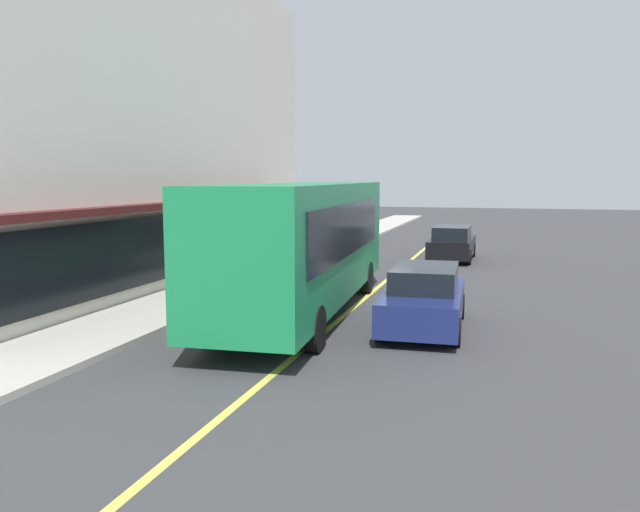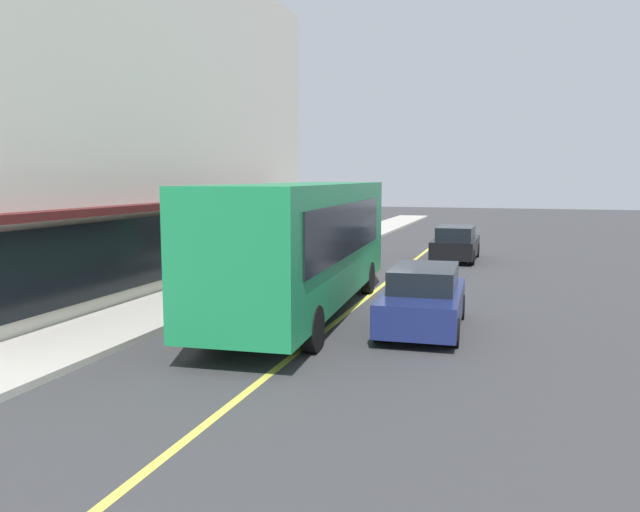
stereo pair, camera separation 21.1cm
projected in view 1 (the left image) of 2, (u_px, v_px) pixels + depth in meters
The scene contains 9 objects.
ground at pixel (367, 297), 19.51m from camera, with size 120.00×120.00×0.00m, color #38383A.
sidewalk at pixel (221, 286), 20.91m from camera, with size 80.00×2.60×0.15m, color #B2ADA3.
lane_centre_stripe at pixel (367, 296), 19.51m from camera, with size 36.00×0.16×0.01m, color #D8D14C.
storefront_building at pixel (19, 114), 20.67m from camera, with size 25.70×10.95×11.46m.
bus at pixel (305, 241), 16.77m from camera, with size 11.26×3.19×3.50m.
traffic_light at pixel (259, 209), 22.33m from camera, with size 0.30×0.52×3.20m.
car_navy at pixel (424, 299), 15.27m from camera, with size 4.37×2.00×1.52m.
car_black at pixel (452, 243), 28.08m from camera, with size 4.31×1.89×1.52m.
pedestrian_waiting at pixel (314, 230), 29.93m from camera, with size 0.34×0.34×1.75m.
Camera 1 is at (-18.82, -4.13, 3.66)m, focal length 35.48 mm.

